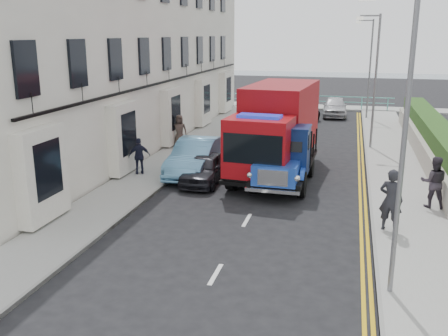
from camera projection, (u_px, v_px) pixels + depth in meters
ground at (233, 244)px, 14.79m from camera, size 120.00×120.00×0.00m
pavement_west at (172, 160)px, 24.43m from camera, size 2.40×38.00×0.12m
pavement_east at (397, 174)px, 21.94m from camera, size 2.60×38.00×0.12m
promenade at (312, 107)px, 41.91m from camera, size 30.00×2.50×0.12m
sea_plane at (329, 77)px, 70.93m from camera, size 120.00×120.00×0.00m
terrace_west at (120, 12)px, 27.33m from camera, size 6.31×30.20×14.25m
garden_east at (446, 158)px, 21.27m from camera, size 1.45×28.00×1.75m
seafront_railing at (311, 102)px, 41.02m from camera, size 13.00×0.08×1.11m
lamp_near at (399, 130)px, 10.88m from camera, size 1.23×0.18×7.00m
lamp_mid at (373, 74)px, 25.85m from camera, size 1.23×0.18×7.00m
lamp_far at (369, 63)px, 35.21m from camera, size 1.23×0.18×7.00m
bedford_lorry at (282, 160)px, 19.77m from camera, size 2.27×5.46×2.55m
red_lorry at (277, 127)px, 21.77m from camera, size 3.09×7.58×3.88m
parked_car_front at (205, 168)px, 20.76m from camera, size 1.46×3.60×1.22m
parked_car_mid at (196, 157)px, 21.92m from camera, size 1.75×4.79×1.57m
parked_car_rear at (249, 128)px, 29.29m from camera, size 2.12×4.48×1.26m
seafront_car_left at (296, 114)px, 34.55m from camera, size 3.62×5.06×1.28m
seafront_car_right at (335, 107)px, 37.36m from camera, size 1.86×4.32×1.45m
pedestrian_east_near at (391, 200)px, 15.28m from camera, size 0.82×0.66×1.96m
pedestrian_east_far at (434, 182)px, 17.35m from camera, size 0.91×0.72×1.83m
pedestrian_west_near at (139, 156)px, 21.54m from camera, size 1.00×0.77×1.58m
pedestrian_west_far at (179, 131)px, 26.86m from camera, size 0.91×0.67×1.71m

